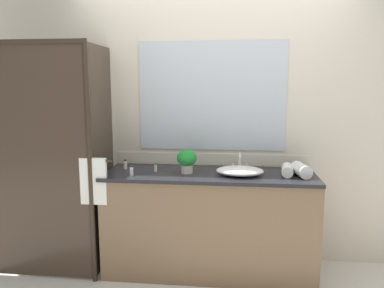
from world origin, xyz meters
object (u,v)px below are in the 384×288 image
Objects in this scene: amenity_bottle_conditioner at (125,165)px; rolled_towel_near_edge at (301,170)px; potted_plant at (187,159)px; amenity_bottle_lotion at (156,168)px; rolled_towel_middle at (287,170)px; amenity_bottle_body_wash at (132,171)px; sink_basin at (240,171)px; faucet at (240,164)px.

amenity_bottle_conditioner is 1.52m from rolled_towel_near_edge.
potted_plant is 2.64× the size of amenity_bottle_lotion.
rolled_towel_near_edge is at bearing -9.80° from rolled_towel_middle.
amenity_bottle_body_wash is 1.40m from rolled_towel_near_edge.
potted_plant reaches higher than rolled_towel_middle.
potted_plant is 1.00× the size of rolled_towel_middle.
potted_plant is at bearing 179.20° from rolled_towel_near_edge.
rolled_towel_near_edge is at bearing 0.86° from sink_basin.
amenity_bottle_lotion is 1.12m from rolled_towel_middle.
rolled_towel_near_edge is (0.50, 0.01, 0.02)m from sink_basin.
potted_plant is at bearing -4.73° from amenity_bottle_lotion.
amenity_bottle_body_wash is (-0.45, -0.14, -0.08)m from potted_plant.
amenity_bottle_conditioner is 0.42× the size of rolled_towel_middle.
sink_basin is 0.39m from rolled_towel_middle.
amenity_bottle_body_wash reaches higher than amenity_bottle_lotion.
faucet reaches higher than rolled_towel_middle.
amenity_bottle_body_wash is at bearing -162.74° from potted_plant.
faucet reaches higher than sink_basin.
amenity_bottle_conditioner is at bearing 166.76° from amenity_bottle_lotion.
amenity_bottle_conditioner is at bearing 170.84° from potted_plant.
faucet is at bearing 17.46° from amenity_bottle_body_wash.
amenity_bottle_body_wash reaches higher than sink_basin.
potted_plant reaches higher than amenity_bottle_conditioner.
rolled_towel_near_edge is (1.40, 0.13, 0.02)m from amenity_bottle_body_wash.
sink_basin is 0.46m from potted_plant.
amenity_bottle_lotion is 0.38× the size of rolled_towel_middle.
faucet is (0.00, 0.16, 0.02)m from sink_basin.
amenity_bottle_body_wash is (-0.90, -0.12, 0.00)m from sink_basin.
amenity_bottle_conditioner is at bearing 176.52° from rolled_towel_middle.
rolled_towel_near_edge reaches higher than amenity_bottle_conditioner.
faucet is at bearing 17.66° from potted_plant.
potted_plant is at bearing 17.26° from amenity_bottle_body_wash.
faucet is at bearing 2.91° from amenity_bottle_conditioner.
potted_plant is 0.85m from rolled_towel_middle.
faucet is 0.83× the size of rolled_towel_middle.
sink_basin is 1.81× the size of rolled_towel_near_edge.
amenity_bottle_body_wash is at bearing -174.87° from rolled_towel_near_edge.
faucet is at bearing 160.67° from rolled_towel_middle.
amenity_bottle_body_wash is (-0.17, -0.16, 0.00)m from amenity_bottle_lotion.
potted_plant is at bearing -179.61° from rolled_towel_middle.
faucet is 0.53m from rolled_towel_near_edge.
rolled_towel_middle is (-0.11, 0.02, -0.01)m from rolled_towel_near_edge.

